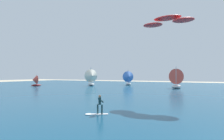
{
  "coord_description": "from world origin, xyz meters",
  "views": [
    {
      "loc": [
        8.91,
        2.77,
        3.51
      ],
      "look_at": [
        -0.05,
        19.45,
        3.93
      ],
      "focal_mm": 32.23,
      "sensor_mm": 36.0,
      "label": 1
    }
  ],
  "objects_px": {
    "sailboat_far_right": "(129,78)",
    "sailboat_far_left": "(177,78)",
    "kitesurfer": "(98,107)",
    "kite": "(167,21)",
    "sailboat_near_shore": "(35,81)",
    "sailboat_center_horizon": "(92,77)"
  },
  "relations": [
    {
      "from": "kitesurfer",
      "to": "kite",
      "type": "bearing_deg",
      "value": 70.01
    },
    {
      "from": "sailboat_near_shore",
      "to": "sailboat_far_left",
      "type": "bearing_deg",
      "value": 15.8
    },
    {
      "from": "kite",
      "to": "sailboat_center_horizon",
      "type": "bearing_deg",
      "value": 137.81
    },
    {
      "from": "kite",
      "to": "sailboat_far_right",
      "type": "distance_m",
      "value": 40.79
    },
    {
      "from": "sailboat_center_horizon",
      "to": "sailboat_near_shore",
      "type": "xyz_separation_m",
      "value": [
        -13.44,
        -9.54,
        -0.97
      ]
    },
    {
      "from": "sailboat_far_right",
      "to": "sailboat_center_horizon",
      "type": "bearing_deg",
      "value": -134.27
    },
    {
      "from": "kitesurfer",
      "to": "sailboat_far_left",
      "type": "distance_m",
      "value": 37.37
    },
    {
      "from": "sailboat_near_shore",
      "to": "sailboat_far_left",
      "type": "relative_size",
      "value": 0.65
    },
    {
      "from": "kitesurfer",
      "to": "sailboat_far_right",
      "type": "distance_m",
      "value": 47.66
    },
    {
      "from": "sailboat_far_left",
      "to": "sailboat_far_right",
      "type": "bearing_deg",
      "value": 155.94
    },
    {
      "from": "sailboat_far_right",
      "to": "sailboat_far_left",
      "type": "bearing_deg",
      "value": -24.06
    },
    {
      "from": "kitesurfer",
      "to": "sailboat_far_right",
      "type": "height_order",
      "value": "sailboat_far_right"
    },
    {
      "from": "kitesurfer",
      "to": "sailboat_far_left",
      "type": "relative_size",
      "value": 0.36
    },
    {
      "from": "sailboat_far_right",
      "to": "sailboat_far_left",
      "type": "xyz_separation_m",
      "value": [
        16.46,
        -7.35,
        0.2
      ]
    },
    {
      "from": "sailboat_far_left",
      "to": "kitesurfer",
      "type": "bearing_deg",
      "value": -89.89
    },
    {
      "from": "kitesurfer",
      "to": "kite",
      "type": "relative_size",
      "value": 0.3
    },
    {
      "from": "sailboat_near_shore",
      "to": "sailboat_far_left",
      "type": "xyz_separation_m",
      "value": [
        38.34,
        10.85,
        0.89
      ]
    },
    {
      "from": "sailboat_center_horizon",
      "to": "sailboat_far_left",
      "type": "relative_size",
      "value": 1.03
    },
    {
      "from": "kitesurfer",
      "to": "sailboat_far_right",
      "type": "xyz_separation_m",
      "value": [
        -16.53,
        44.67,
        1.7
      ]
    },
    {
      "from": "sailboat_center_horizon",
      "to": "sailboat_far_left",
      "type": "distance_m",
      "value": 24.93
    },
    {
      "from": "kitesurfer",
      "to": "sailboat_near_shore",
      "type": "relative_size",
      "value": 0.56
    },
    {
      "from": "sailboat_center_horizon",
      "to": "sailboat_far_right",
      "type": "distance_m",
      "value": 12.09
    }
  ]
}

